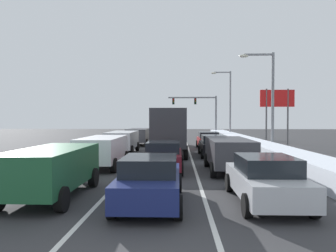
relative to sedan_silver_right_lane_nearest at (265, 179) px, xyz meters
The scene contains 21 objects.
ground_plane 12.62m from the sedan_silver_right_lane_nearest, 106.56° to the left, with size 120.00×120.00×0.00m, color #333335.
lane_stripe_between_right_lane_and_center_lane 16.75m from the sedan_silver_right_lane_nearest, 96.49° to the left, with size 0.14×50.03×0.01m, color silver.
lane_stripe_between_center_lane_and_left_lane 17.46m from the sedan_silver_right_lane_nearest, 107.65° to the left, with size 0.14×50.03×0.01m, color silver.
snow_bank_right_shoulder 16.97m from the sedan_silver_right_lane_nearest, 78.40° to the left, with size 1.99×50.03×0.91m, color silver.
snow_bank_left_shoulder 19.71m from the sedan_silver_right_lane_nearest, 122.50° to the left, with size 1.69×50.03×0.48m, color silver.
sedan_silver_right_lane_nearest is the anchor object (origin of this frame).
suv_charcoal_right_lane_second 5.95m from the sedan_silver_right_lane_nearest, 92.21° to the left, with size 2.16×4.90×1.67m.
sedan_black_right_lane_third 12.68m from the sedan_silver_right_lane_nearest, 91.18° to the left, with size 2.00×4.50×1.51m.
sedan_red_right_lane_fourth 18.18m from the sedan_silver_right_lane_nearest, 90.36° to the left, with size 2.00×4.50×1.51m.
sedan_navy_center_lane_nearest 3.65m from the sedan_silver_right_lane_nearest, behind, with size 2.00×4.50×1.51m.
sedan_maroon_center_lane_second 7.05m from the sedan_silver_right_lane_nearest, 120.05° to the left, with size 2.00×4.50×1.51m.
box_truck_center_lane_third 13.54m from the sedan_silver_right_lane_nearest, 104.70° to the left, with size 2.53×7.20×3.36m.
suv_tan_center_lane_fourth 21.98m from the sedan_silver_right_lane_nearest, 99.71° to the left, with size 2.16×4.90×1.67m.
suv_green_left_lane_nearest 7.07m from the sedan_silver_right_lane_nearest, behind, with size 2.16×4.90×1.67m.
suv_white_left_lane_second 9.94m from the sedan_silver_right_lane_nearest, 134.12° to the left, with size 2.16×4.90×1.67m.
suv_silver_left_lane_third 16.15m from the sedan_silver_right_lane_nearest, 116.27° to the left, with size 2.16×4.90×1.67m.
suv_charcoal_left_lane_fourth 22.81m from the sedan_silver_right_lane_nearest, 107.40° to the left, with size 2.16×4.90×1.67m.
traffic_light_gantry 39.53m from the sedan_silver_right_lane_nearest, 89.01° to the left, with size 7.54×0.47×6.20m.
street_lamp_right_near 15.40m from the sedan_silver_right_lane_nearest, 74.35° to the left, with size 2.66×0.36×7.70m.
street_lamp_right_mid 33.07m from the sedan_silver_right_lane_nearest, 83.39° to the left, with size 2.66×0.36×8.99m.
roadside_sign_right 21.45m from the sedan_silver_right_lane_nearest, 72.12° to the left, with size 3.20×0.16×5.50m.
Camera 1 is at (0.84, -4.04, 2.69)m, focal length 34.09 mm.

